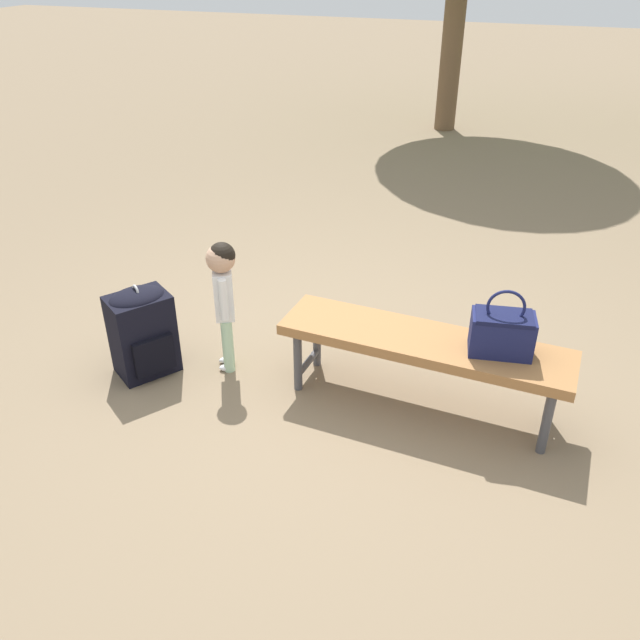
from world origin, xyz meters
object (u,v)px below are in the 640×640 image
at_px(handbag, 502,332).
at_px(backpack_large, 142,329).
at_px(park_bench, 424,347).
at_px(child_standing, 223,288).

distance_m(handbag, backpack_large, 2.09).
height_order(park_bench, child_standing, child_standing).
bearing_deg(child_standing, backpack_large, 24.68).
relative_size(park_bench, backpack_large, 2.72).
height_order(handbag, child_standing, child_standing).
bearing_deg(park_bench, backpack_large, 8.49).
xyz_separation_m(park_bench, child_standing, (1.20, 0.04, 0.17)).
bearing_deg(park_bench, child_standing, 1.74).
distance_m(park_bench, child_standing, 1.21).
xyz_separation_m(handbag, backpack_large, (2.05, 0.24, -0.28)).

